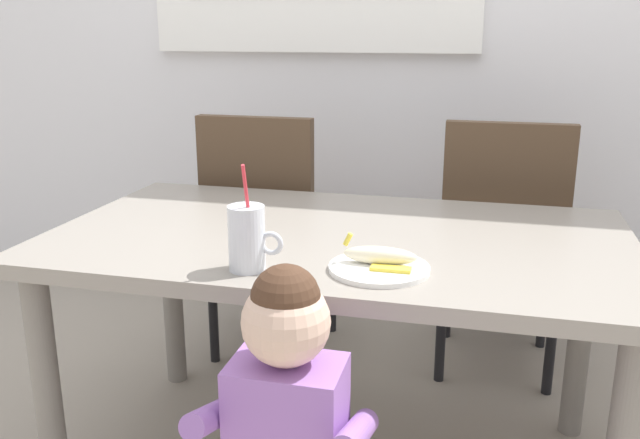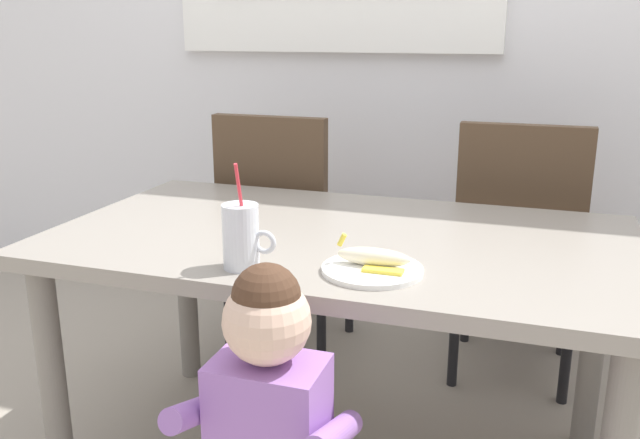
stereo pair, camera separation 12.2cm
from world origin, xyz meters
TOP-DOWN VIEW (x-y plane):
  - dining_table at (0.00, 0.00)m, footprint 1.54×0.88m
  - dining_chair_left at (-0.42, 0.63)m, footprint 0.44×0.45m
  - dining_chair_right at (0.44, 0.69)m, footprint 0.44×0.44m
  - toddler_standing at (0.03, -0.58)m, footprint 0.33×0.24m
  - milk_cup at (-0.14, -0.33)m, footprint 0.13×0.08m
  - snack_plate at (0.15, -0.26)m, footprint 0.23×0.23m
  - peeled_banana at (0.16, -0.25)m, footprint 0.17×0.11m

SIDE VIEW (x-z plane):
  - toddler_standing at x=0.03m, z-range 0.11..0.95m
  - dining_chair_left at x=-0.42m, z-range 0.06..1.02m
  - dining_chair_right at x=0.44m, z-range 0.06..1.02m
  - dining_table at x=0.00m, z-range 0.27..0.99m
  - snack_plate at x=0.15m, z-range 0.72..0.74m
  - peeled_banana at x=0.16m, z-range 0.72..0.79m
  - milk_cup at x=-0.14m, z-range 0.67..0.92m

